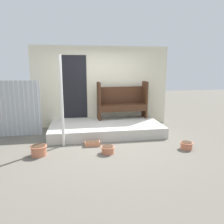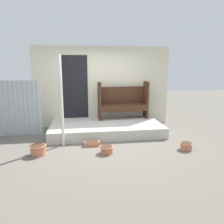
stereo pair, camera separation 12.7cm
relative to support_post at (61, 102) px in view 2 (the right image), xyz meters
The scene contains 10 objects.
ground_plane 1.56m from the support_post, ahead, with size 24.00×24.00×0.00m, color #666056.
porch_slab 1.79m from the support_post, 37.81° to the left, with size 3.24×1.73×0.29m.
house_wall 2.16m from the support_post, 57.65° to the left, with size 4.44×0.08×2.60m.
fence_corrugated 2.08m from the support_post, 149.90° to the left, with size 2.24×0.05×1.58m.
support_post is the anchor object (origin of this frame).
bench 2.36m from the support_post, 39.53° to the left, with size 1.62×0.50×1.19m.
flower_pot_left 1.24m from the support_post, 132.79° to the right, with size 0.37×0.37×0.23m.
flower_pot_middle 1.59m from the support_post, 33.85° to the right, with size 0.32×0.32×0.17m.
flower_pot_right 3.18m from the support_post, 14.03° to the right, with size 0.31×0.31×0.17m.
planter_box_rect 1.28m from the support_post, 11.67° to the right, with size 0.38×0.17×0.12m.
Camera 2 is at (-0.63, -5.41, 1.93)m, focal length 35.00 mm.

